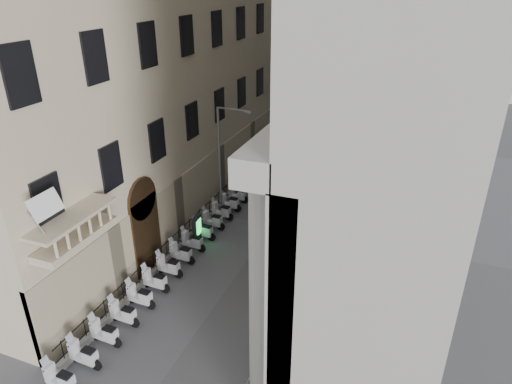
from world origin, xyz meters
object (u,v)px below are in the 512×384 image
info_kiosk (197,229)px  pedestrian_b (347,145)px  street_lamp (223,153)px  pedestrian_a (292,168)px  security_tent (283,150)px

info_kiosk → pedestrian_b: 19.66m
street_lamp → pedestrian_b: (5.79, 14.58, -3.57)m
pedestrian_a → pedestrian_b: pedestrian_a is taller
street_lamp → pedestrian_a: (2.69, 7.37, -3.55)m
security_tent → info_kiosk: (-1.84, -11.47, -1.51)m
info_kiosk → pedestrian_b: bearing=69.0°
info_kiosk → pedestrian_a: (2.63, 11.60, 0.01)m
street_lamp → info_kiosk: street_lamp is taller
security_tent → street_lamp: street_lamp is taller
info_kiosk → pedestrian_a: size_ratio=0.98×
security_tent → pedestrian_b: size_ratio=1.97×
info_kiosk → street_lamp: bearing=86.8°
pedestrian_b → street_lamp: bearing=74.8°
security_tent → street_lamp: (-1.91, -7.24, 2.05)m
security_tent → info_kiosk: security_tent is taller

